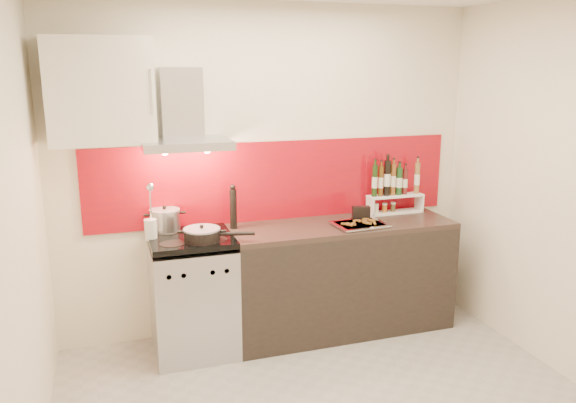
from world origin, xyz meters
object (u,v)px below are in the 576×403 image
object	(u,v)px
stock_pot	(165,220)
baking_tray	(360,224)
range_stove	(193,296)
counter	(341,277)
pepper_mill	(233,207)
saute_pan	(203,235)

from	to	relation	value
stock_pot	baking_tray	bearing A→B (deg)	-11.79
range_stove	counter	world-z (taller)	range_stove
baking_tray	range_stove	bearing A→B (deg)	175.18
pepper_mill	range_stove	bearing A→B (deg)	-159.13
counter	baking_tray	world-z (taller)	baking_tray
counter	saute_pan	bearing A→B (deg)	-172.39
baking_tray	saute_pan	bearing A→B (deg)	-178.28
stock_pot	baking_tray	distance (m)	1.49
range_stove	pepper_mill	size ratio (longest dim) A/B	2.63
stock_pot	saute_pan	xyz separation A→B (m)	(0.23, -0.34, -0.04)
range_stove	pepper_mill	bearing A→B (deg)	20.87
stock_pot	pepper_mill	xyz separation A→B (m)	(0.51, -0.06, 0.07)
range_stove	stock_pot	world-z (taller)	stock_pot
baking_tray	stock_pot	bearing A→B (deg)	168.21
saute_pan	baking_tray	size ratio (longest dim) A/B	1.18
stock_pot	counter	bearing A→B (deg)	-7.97
pepper_mill	baking_tray	distance (m)	0.99
counter	pepper_mill	distance (m)	1.06
stock_pot	saute_pan	distance (m)	0.41
counter	pepper_mill	xyz separation A→B (m)	(-0.85, 0.13, 0.62)
counter	baking_tray	size ratio (longest dim) A/B	4.28
range_stove	stock_pot	distance (m)	0.61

